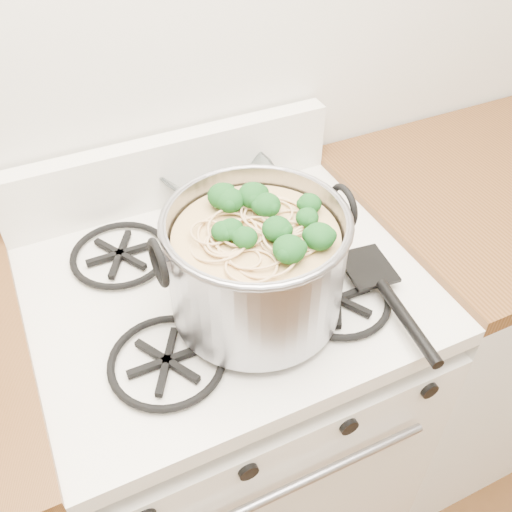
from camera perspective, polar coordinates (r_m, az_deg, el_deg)
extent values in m
cube|color=white|center=(1.53, -2.45, -15.62)|extent=(0.76, 0.65, 0.81)
cube|color=white|center=(1.15, -3.13, -3.09)|extent=(0.76, 0.65, 0.04)
cube|color=black|center=(1.13, -3.19, -1.96)|extent=(0.60, 0.56, 0.02)
cylinder|color=black|center=(1.02, -11.10, -23.84)|extent=(0.04, 0.03, 0.04)
cylinder|color=black|center=(1.04, -1.00, -20.34)|extent=(0.04, 0.03, 0.04)
cylinder|color=black|center=(1.09, 9.00, -16.12)|extent=(0.04, 0.03, 0.04)
cylinder|color=black|center=(1.17, 16.67, -12.42)|extent=(0.04, 0.03, 0.04)
cube|color=silver|center=(1.49, -21.96, -20.94)|extent=(0.25, 0.65, 0.88)
cube|color=silver|center=(1.88, 23.05, -4.03)|extent=(1.00, 0.65, 0.88)
cylinder|color=#919299|center=(0.99, 0.00, -0.87)|extent=(0.31, 0.31, 0.20)
torus|color=#919299|center=(0.92, 0.00, 3.55)|extent=(0.32, 0.32, 0.01)
torus|color=black|center=(0.90, -9.74, -0.67)|extent=(0.01, 0.08, 0.08)
torus|color=black|center=(1.00, 8.72, 4.93)|extent=(0.01, 0.08, 0.08)
cylinder|color=tan|center=(1.00, 0.00, -1.57)|extent=(0.28, 0.28, 0.17)
sphere|color=#124416|center=(0.93, 0.00, 2.99)|extent=(0.04, 0.04, 0.04)
sphere|color=#124416|center=(0.93, 0.00, 2.99)|extent=(0.04, 0.04, 0.04)
sphere|color=#124416|center=(0.93, 0.00, 2.99)|extent=(0.04, 0.04, 0.04)
sphere|color=#124416|center=(0.93, 0.00, 2.99)|extent=(0.04, 0.04, 0.04)
sphere|color=#124416|center=(0.93, 0.00, 2.99)|extent=(0.04, 0.04, 0.04)
sphere|color=#124416|center=(0.93, 0.00, 2.99)|extent=(0.04, 0.04, 0.04)
sphere|color=#124416|center=(0.93, 0.00, 2.99)|extent=(0.04, 0.04, 0.04)
sphere|color=#124416|center=(0.93, 0.00, 2.99)|extent=(0.04, 0.04, 0.04)
sphere|color=#124416|center=(0.93, 0.00, 2.99)|extent=(0.04, 0.04, 0.04)
sphere|color=#124416|center=(0.93, 0.00, 2.99)|extent=(0.04, 0.04, 0.04)
sphere|color=#124416|center=(0.93, 0.00, 2.99)|extent=(0.04, 0.04, 0.04)
sphere|color=#124416|center=(0.93, 0.00, 2.99)|extent=(0.04, 0.04, 0.04)
sphere|color=#124416|center=(0.93, 0.00, 2.99)|extent=(0.04, 0.04, 0.04)
imported|color=white|center=(1.34, -4.28, 7.45)|extent=(0.12, 0.12, 0.02)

